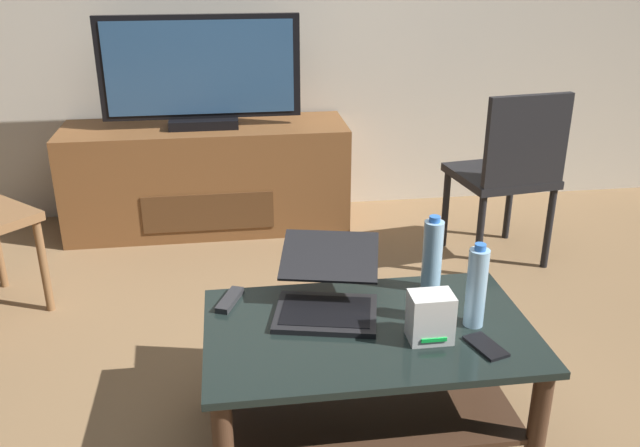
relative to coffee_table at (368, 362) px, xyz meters
The scene contains 11 objects.
ground_plane 0.33m from the coffee_table, 150.94° to the left, with size 7.68×7.68×0.00m, color olive.
coffee_table is the anchor object (origin of this frame).
media_cabinet 1.97m from the coffee_table, 105.63° to the left, with size 1.56×0.49×0.59m.
television 2.04m from the coffee_table, 105.80° to the left, with size 1.06×0.20×0.59m.
dining_chair 1.54m from the coffee_table, 51.59° to the left, with size 0.50×0.50×0.89m.
laptop 0.27m from the coffee_table, 125.82° to the left, with size 0.41×0.47×0.18m.
router_box 0.28m from the coffee_table, 28.97° to the right, with size 0.13×0.10×0.15m.
water_bottle_near 0.43m from the coffee_table, 39.80° to the left, with size 0.07×0.07×0.27m.
water_bottle_far 0.42m from the coffee_table, ahead, with size 0.06×0.06×0.28m.
cell_phone 0.38m from the coffee_table, 26.82° to the right, with size 0.07×0.14×0.01m, color black.
tv_remote 0.50m from the coffee_table, 153.06° to the left, with size 0.04×0.16×0.02m, color #2D2D30.
Camera 1 is at (-0.27, -1.87, 1.54)m, focal length 38.04 mm.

